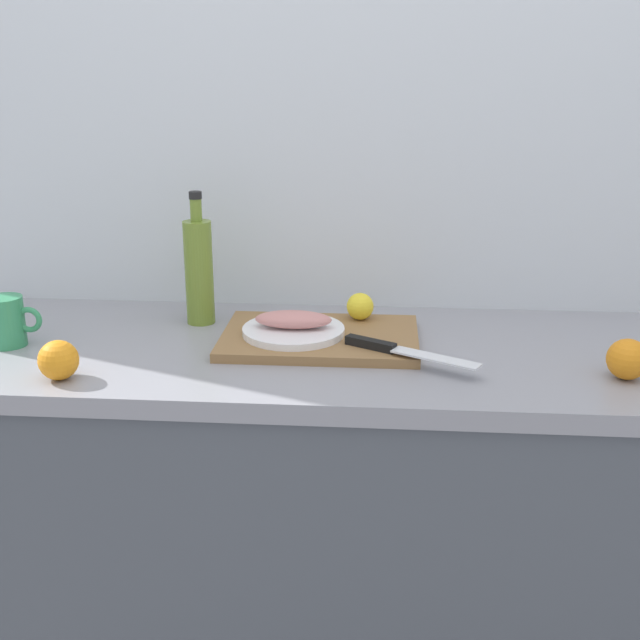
{
  "coord_description": "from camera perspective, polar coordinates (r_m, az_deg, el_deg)",
  "views": [
    {
      "loc": [
        0.02,
        -1.58,
        1.48
      ],
      "look_at": [
        -0.1,
        0.03,
        0.95
      ],
      "focal_mm": 44.93,
      "sensor_mm": 36.0,
      "label": 1
    }
  ],
  "objects": [
    {
      "name": "back_wall",
      "position": [
        1.92,
        3.88,
        11.25
      ],
      "size": [
        3.2,
        0.05,
        2.5
      ],
      "primitive_type": "cube",
      "color": "silver",
      "rests_on": "ground_plane"
    },
    {
      "name": "kitchen_counter",
      "position": [
        1.89,
        3.19,
        -14.93
      ],
      "size": [
        2.0,
        0.6,
        0.9
      ],
      "color": "#4C5159",
      "rests_on": "ground_plane"
    },
    {
      "name": "cutting_board",
      "position": [
        1.71,
        0.0,
        -1.27
      ],
      "size": [
        0.42,
        0.29,
        0.02
      ],
      "primitive_type": "cube",
      "color": "olive",
      "rests_on": "kitchen_counter"
    },
    {
      "name": "white_plate",
      "position": [
        1.7,
        -1.9,
        -0.77
      ],
      "size": [
        0.22,
        0.22,
        0.01
      ],
      "primitive_type": "cylinder",
      "color": "white",
      "rests_on": "cutting_board"
    },
    {
      "name": "fish_fillet",
      "position": [
        1.69,
        -1.91,
        0.04
      ],
      "size": [
        0.16,
        0.07,
        0.04
      ],
      "primitive_type": "ellipsoid",
      "color": "tan",
      "rests_on": "white_plate"
    },
    {
      "name": "chef_knife",
      "position": [
        1.6,
        5.27,
        -2.05
      ],
      "size": [
        0.27,
        0.17,
        0.02
      ],
      "rotation": [
        0.0,
        0.0,
        -0.51
      ],
      "color": "silver",
      "rests_on": "cutting_board"
    },
    {
      "name": "lemon_0",
      "position": [
        1.79,
        2.88,
        0.98
      ],
      "size": [
        0.06,
        0.06,
        0.06
      ],
      "primitive_type": "sphere",
      "color": "yellow",
      "rests_on": "cutting_board"
    },
    {
      "name": "olive_oil_bottle",
      "position": [
        1.83,
        -8.62,
        3.56
      ],
      "size": [
        0.06,
        0.06,
        0.3
      ],
      "color": "olive",
      "rests_on": "kitchen_counter"
    },
    {
      "name": "coffee_mug_0",
      "position": [
        1.8,
        -21.39,
        -0.09
      ],
      "size": [
        0.12,
        0.08,
        0.11
      ],
      "color": "#338C59",
      "rests_on": "kitchen_counter"
    },
    {
      "name": "orange_2",
      "position": [
        1.59,
        -18.13,
        -2.73
      ],
      "size": [
        0.08,
        0.08,
        0.08
      ],
      "primitive_type": "sphere",
      "color": "orange",
      "rests_on": "kitchen_counter"
    },
    {
      "name": "orange_3",
      "position": [
        1.62,
        21.06,
        -2.62
      ],
      "size": [
        0.08,
        0.08,
        0.08
      ],
      "primitive_type": "sphere",
      "color": "orange",
      "rests_on": "kitchen_counter"
    }
  ]
}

